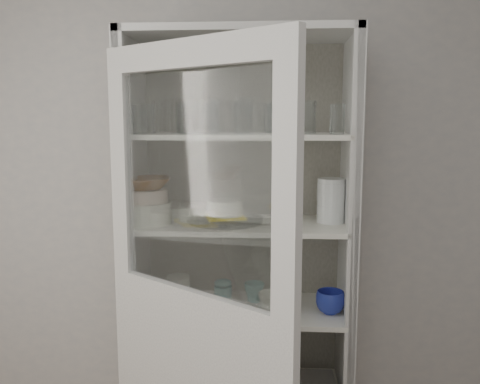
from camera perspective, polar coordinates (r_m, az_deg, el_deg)
The scene contains 36 objects.
wall_back at distance 2.55m, azimuth -4.14°, elevation -1.38°, with size 3.60×0.02×2.60m, color #A3A3A3.
pantry_cabinet at distance 2.46m, azimuth 0.10°, elevation -10.37°, with size 1.00×0.45×2.10m.
cupboard_door at distance 1.99m, azimuth -5.05°, elevation -17.16°, with size 0.75×0.56×2.00m.
tumbler_0 at distance 2.19m, azimuth -11.18°, elevation 8.01°, with size 0.06×0.06×0.12m, color silver.
tumbler_1 at distance 2.12m, azimuth -3.50°, elevation 8.44°, with size 0.07×0.07×0.15m, color silver.
tumbler_2 at distance 2.12m, azimuth -3.24°, elevation 8.34°, with size 0.07×0.07×0.14m, color silver.
tumbler_3 at distance 2.15m, azimuth 0.39°, elevation 8.53°, with size 0.08×0.08×0.15m, color silver.
tumbler_4 at distance 2.16m, azimuth 7.61°, elevation 8.29°, with size 0.07×0.07×0.14m, color silver.
tumbler_5 at distance 2.16m, azimuth 4.77°, elevation 8.46°, with size 0.07×0.07×0.15m, color silver.
tumbler_6 at distance 2.14m, azimuth 10.86°, elevation 8.02°, with size 0.06×0.06×0.12m, color silver.
tumbler_7 at distance 2.27m, azimuth -6.16°, elevation 8.36°, with size 0.07×0.07×0.14m, color silver.
tumbler_8 at distance 2.29m, azimuth -6.33°, elevation 8.22°, with size 0.07×0.07×0.13m, color silver.
tumbler_9 at distance 2.26m, azimuth -3.83°, elevation 8.41°, with size 0.07×0.07×0.14m, color silver.
tumbler_10 at distance 2.26m, azimuth 3.45°, elevation 8.21°, with size 0.06×0.06×0.13m, color silver.
tumbler_11 at distance 2.28m, azimuth 4.02°, elevation 8.31°, with size 0.07×0.07×0.14m, color silver.
goblet_0 at distance 2.37m, azimuth -4.51°, elevation 8.59°, with size 0.07×0.07×0.16m, color silver, non-canonical shape.
goblet_1 at distance 2.34m, azimuth -0.45°, elevation 8.56°, with size 0.07×0.07×0.15m, color silver, non-canonical shape.
goblet_2 at distance 2.39m, azimuth 4.73°, elevation 8.57°, with size 0.07×0.07×0.16m, color silver, non-canonical shape.
goblet_3 at distance 2.38m, azimuth 4.95°, elevation 8.81°, with size 0.08×0.08×0.18m, color silver, non-canonical shape.
plate_stack_front at distance 2.30m, azimuth -10.40°, elevation -2.32°, with size 0.22×0.22×0.10m, color silver.
plate_stack_back at distance 2.45m, azimuth -6.44°, elevation -2.08°, with size 0.22×0.22×0.06m, color silver.
cream_bowl at distance 2.28m, azimuth -10.45°, elevation -0.40°, with size 0.19×0.19×0.06m, color beige.
terracotta_bowl at distance 2.28m, azimuth -10.49°, elevation 0.97°, with size 0.21×0.21×0.05m, color #613612.
glass_platter at distance 2.31m, azimuth -1.67°, elevation -3.12°, with size 0.34×0.34×0.02m, color silver.
yellow_trivet at distance 2.31m, azimuth -1.67°, elevation -2.74°, with size 0.17×0.17×0.01m, color yellow.
white_ramekin at distance 2.30m, azimuth -1.68°, elevation -1.77°, with size 0.16×0.16×0.07m, color silver.
grey_bowl_stack at distance 2.32m, azimuth 10.19°, elevation -0.94°, with size 0.12×0.12×0.20m, color silver.
mug_blue at distance 2.36m, azimuth 10.11°, elevation -12.08°, with size 0.13×0.13×0.10m, color #1E369E.
mug_teal at distance 2.47m, azimuth 1.62°, elevation -11.17°, with size 0.10×0.10×0.09m, color #2B7A71.
mug_white at distance 2.32m, azimuth 3.40°, elevation -12.34°, with size 0.11×0.11×0.10m, color silver.
teal_jar at distance 2.44m, azimuth -1.91°, elevation -11.25°, with size 0.08×0.08×0.10m.
measuring_cups at distance 2.40m, azimuth -8.34°, elevation -12.46°, with size 0.10×0.10×0.04m, color silver.
white_canister at distance 2.45m, azimuth -6.92°, elevation -10.84°, with size 0.11×0.11×0.13m, color silver.
cream_dish at distance 2.56m, azimuth -4.26°, elevation -20.44°, with size 0.23×0.23×0.07m, color beige.
tin_box at distance 2.56m, azimuth 7.94°, elevation -20.54°, with size 0.22×0.15×0.07m, color #B6B6B6.
tumbler_12 at distance 2.26m, azimuth -10.28°, elevation 8.09°, with size 0.06×0.06×0.13m, color silver.
Camera 1 is at (0.36, -0.99, 1.73)m, focal length 38.00 mm.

